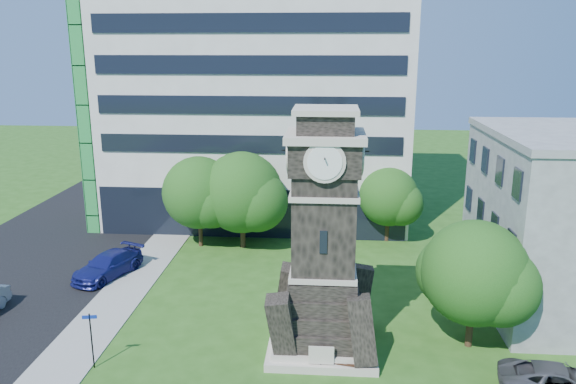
# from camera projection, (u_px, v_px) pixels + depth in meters

# --- Properties ---
(ground) EXTENTS (160.00, 160.00, 0.00)m
(ground) POSITION_uv_depth(u_px,v_px,m) (259.00, 364.00, 27.22)
(ground) COLOR #265017
(ground) RESTS_ON ground
(sidewalk) EXTENTS (3.00, 70.00, 0.06)m
(sidewalk) POSITION_uv_depth(u_px,v_px,m) (109.00, 310.00, 32.73)
(sidewalk) COLOR gray
(sidewalk) RESTS_ON ground
(clock_tower) EXTENTS (5.40, 5.40, 12.22)m
(clock_tower) POSITION_uv_depth(u_px,v_px,m) (324.00, 249.00, 27.59)
(clock_tower) COLOR #BFB5A7
(clock_tower) RESTS_ON ground
(office_tall) EXTENTS (26.20, 15.11, 28.60)m
(office_tall) POSITION_uv_depth(u_px,v_px,m) (258.00, 55.00, 48.77)
(office_tall) COLOR silver
(office_tall) RESTS_ON ground
(car_street_north) EXTENTS (4.03, 5.83, 1.57)m
(car_street_north) POSITION_uv_depth(u_px,v_px,m) (108.00, 265.00, 37.43)
(car_street_north) COLOR navy
(car_street_north) RESTS_ON ground
(car_east_lot) EXTENTS (5.41, 3.08, 1.42)m
(car_east_lot) POSITION_uv_depth(u_px,v_px,m) (560.00, 382.00, 24.55)
(car_east_lot) COLOR #4A494E
(car_east_lot) RESTS_ON ground
(park_bench) EXTENTS (1.80, 0.48, 0.93)m
(park_bench) POSITION_uv_depth(u_px,v_px,m) (339.00, 361.00, 26.64)
(park_bench) COLOR black
(park_bench) RESTS_ON ground
(street_sign) EXTENTS (0.68, 0.07, 2.84)m
(street_sign) POSITION_uv_depth(u_px,v_px,m) (91.00, 334.00, 26.49)
(street_sign) COLOR black
(street_sign) RESTS_ON ground
(tree_nw) EXTENTS (6.03, 5.48, 7.00)m
(tree_nw) POSITION_uv_depth(u_px,v_px,m) (200.00, 195.00, 42.30)
(tree_nw) COLOR #332114
(tree_nw) RESTS_ON ground
(tree_nc) EXTENTS (6.73, 6.12, 7.40)m
(tree_nc) POSITION_uv_depth(u_px,v_px,m) (243.00, 195.00, 42.01)
(tree_nc) COLOR #332114
(tree_nc) RESTS_ON ground
(tree_ne) EXTENTS (5.07, 4.61, 5.93)m
(tree_ne) POSITION_uv_depth(u_px,v_px,m) (389.00, 198.00, 43.59)
(tree_ne) COLOR #332114
(tree_ne) RESTS_ON ground
(tree_east) EXTENTS (5.85, 5.32, 6.70)m
(tree_east) POSITION_uv_depth(u_px,v_px,m) (476.00, 276.00, 27.93)
(tree_east) COLOR #332114
(tree_east) RESTS_ON ground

